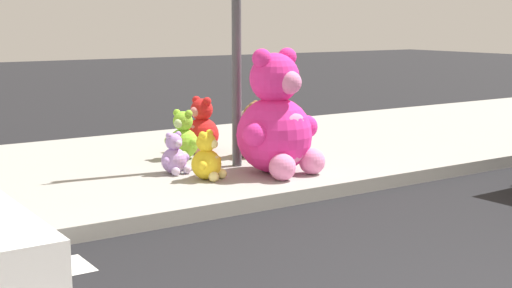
% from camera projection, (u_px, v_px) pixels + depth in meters
% --- Properties ---
extents(sidewalk, '(28.00, 4.40, 0.15)m').
position_uv_depth(sidewalk, '(131.00, 170.00, 8.61)').
color(sidewalk, '#9E9B93').
rests_on(sidewalk, ground_plane).
extents(sign_pole, '(0.56, 0.11, 3.20)m').
position_uv_depth(sign_pole, '(236.00, 20.00, 8.19)').
color(sign_pole, '#4C4C51').
rests_on(sign_pole, sidewalk).
extents(plush_pink_large, '(1.07, 0.97, 1.39)m').
position_uv_depth(plush_pink_large, '(277.00, 124.00, 7.99)').
color(plush_pink_large, '#F22D93').
rests_on(plush_pink_large, sidewalk).
extents(plush_yellow, '(0.37, 0.38, 0.53)m').
position_uv_depth(plush_yellow, '(208.00, 160.00, 7.72)').
color(plush_yellow, yellow).
rests_on(plush_yellow, sidewalk).
extents(plush_brown, '(0.50, 0.50, 0.70)m').
position_uv_depth(plush_brown, '(253.00, 134.00, 9.05)').
color(plush_brown, olive).
rests_on(plush_brown, sidewalk).
extents(plush_red, '(0.51, 0.54, 0.72)m').
position_uv_depth(plush_red, '(201.00, 130.00, 9.35)').
color(plush_red, red).
rests_on(plush_red, sidewalk).
extents(plush_tan, '(0.35, 0.34, 0.48)m').
position_uv_depth(plush_tan, '(284.00, 145.00, 8.75)').
color(plush_tan, tan).
rests_on(plush_tan, sidewalk).
extents(plush_lime, '(0.44, 0.43, 0.61)m').
position_uv_depth(plush_lime, '(182.00, 139.00, 8.87)').
color(plush_lime, '#8CD133').
rests_on(plush_lime, sidewalk).
extents(plush_lavender, '(0.36, 0.33, 0.47)m').
position_uv_depth(plush_lavender, '(175.00, 157.00, 8.02)').
color(plush_lavender, '#B28CD8').
rests_on(plush_lavender, sidewalk).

